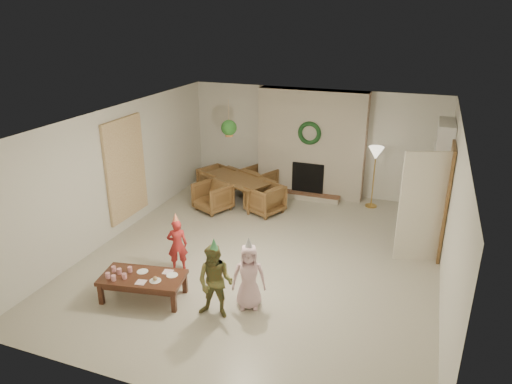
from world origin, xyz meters
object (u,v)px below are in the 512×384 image
at_px(dining_table, 237,190).
at_px(child_plaid, 215,282).
at_px(dining_chair_near, 213,197).
at_px(coffee_table_top, 143,278).
at_px(dining_chair_left, 217,181).
at_px(child_red, 177,245).
at_px(child_pink, 249,277).
at_px(dining_chair_far, 259,181).
at_px(dining_chair_right, 265,199).

bearing_deg(dining_table, child_plaid, -46.46).
xyz_separation_m(dining_chair_near, coffee_table_top, (0.47, -3.47, 0.04)).
bearing_deg(dining_chair_left, coffee_table_top, -144.60).
distance_m(dining_table, child_red, 3.19).
relative_size(dining_chair_left, child_pink, 0.69).
height_order(coffee_table_top, child_plaid, child_plaid).
height_order(dining_table, child_plaid, child_plaid).
relative_size(dining_chair_near, child_plaid, 0.63).
relative_size(dining_chair_far, child_plaid, 0.63).
bearing_deg(dining_chair_near, child_plaid, -39.07).
height_order(dining_chair_far, child_plaid, child_plaid).
relative_size(dining_chair_near, dining_chair_far, 1.00).
bearing_deg(dining_chair_far, child_red, 113.91).
height_order(dining_chair_far, child_red, child_red).
distance_m(dining_chair_near, dining_chair_left, 1.02).
relative_size(dining_chair_near, coffee_table_top, 0.56).
relative_size(dining_chair_left, child_plaid, 0.63).
distance_m(dining_chair_right, child_red, 2.86).
relative_size(dining_chair_left, dining_chair_right, 1.00).
bearing_deg(child_pink, dining_chair_right, 84.95).
distance_m(child_red, child_pink, 1.63).
xyz_separation_m(dining_chair_far, child_red, (-0.06, -3.83, 0.15)).
height_order(dining_chair_near, child_pink, child_pink).
xyz_separation_m(dining_table, dining_chair_near, (-0.30, -0.66, 0.03)).
bearing_deg(child_plaid, dining_chair_near, 112.31).
relative_size(dining_chair_near, child_red, 0.76).
distance_m(coffee_table_top, child_pink, 1.64).
height_order(dining_chair_near, dining_chair_left, same).
bearing_deg(coffee_table_top, child_plaid, -11.03).
xyz_separation_m(dining_chair_near, child_pink, (2.07, -3.10, 0.19)).
bearing_deg(dining_chair_left, child_pink, -124.39).
bearing_deg(child_plaid, child_red, 136.55).
relative_size(dining_chair_near, dining_chair_right, 1.00).
relative_size(dining_table, child_plaid, 1.47).
bearing_deg(dining_chair_far, child_pink, 133.12).
distance_m(dining_chair_right, child_plaid, 3.81).
bearing_deg(child_plaid, dining_chair_far, 99.09).
bearing_deg(child_red, dining_table, -115.94).
distance_m(dining_chair_right, coffee_table_top, 3.80).
relative_size(dining_chair_far, child_red, 0.76).
xyz_separation_m(coffee_table_top, child_pink, (1.59, 0.36, 0.15)).
distance_m(dining_chair_near, coffee_table_top, 3.50).
distance_m(dining_chair_left, dining_chair_right, 1.63).
bearing_deg(coffee_table_top, dining_chair_far, 78.01).
xyz_separation_m(coffee_table_top, child_red, (0.07, 0.95, 0.11)).
relative_size(dining_chair_left, coffee_table_top, 0.56).
bearing_deg(dining_chair_left, dining_chair_far, -45.00).
relative_size(child_red, child_plaid, 0.83).
bearing_deg(dining_chair_far, dining_table, 90.00).
distance_m(dining_chair_far, dining_chair_left, 1.02).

